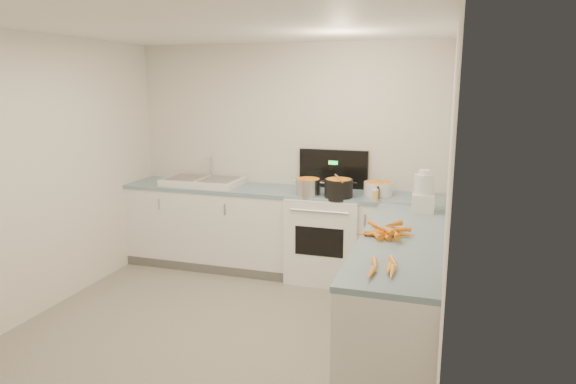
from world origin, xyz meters
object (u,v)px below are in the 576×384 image
(steel_pot, at_px, (308,188))
(spice_jar, at_px, (375,196))
(food_processor, at_px, (423,194))
(black_pot, at_px, (339,189))
(extract_bottle, at_px, (378,194))
(stove, at_px, (326,235))
(mixing_bowl, at_px, (378,189))
(sink, at_px, (203,181))

(steel_pot, xyz_separation_m, spice_jar, (0.70, -0.07, -0.02))
(food_processor, bearing_deg, spice_jar, 147.58)
(black_pot, bearing_deg, steel_pot, 179.43)
(extract_bottle, bearing_deg, black_pot, -173.29)
(steel_pot, relative_size, food_processor, 0.69)
(extract_bottle, height_order, food_processor, food_processor)
(stove, distance_m, mixing_bowl, 0.75)
(mixing_bowl, bearing_deg, sink, -179.27)
(sink, xyz_separation_m, steel_pot, (1.29, -0.19, 0.04))
(steel_pot, bearing_deg, mixing_bowl, 17.20)
(steel_pot, xyz_separation_m, mixing_bowl, (0.69, 0.21, -0.01))
(sink, distance_m, spice_jar, 2.00)
(sink, xyz_separation_m, spice_jar, (1.99, -0.26, 0.01))
(steel_pot, distance_m, spice_jar, 0.70)
(stove, distance_m, steel_pot, 0.59)
(sink, height_order, extract_bottle, sink)
(sink, distance_m, mixing_bowl, 1.98)
(extract_bottle, bearing_deg, mixing_bowl, 96.57)
(stove, distance_m, black_pot, 0.60)
(sink, height_order, black_pot, sink)
(stove, xyz_separation_m, spice_jar, (0.54, -0.24, 0.52))
(black_pot, xyz_separation_m, mixing_bowl, (0.37, 0.22, -0.01))
(stove, height_order, black_pot, stove)
(food_processor, bearing_deg, sink, 167.34)
(extract_bottle, bearing_deg, spice_jar, -95.23)
(food_processor, bearing_deg, stove, 151.87)
(mixing_bowl, distance_m, food_processor, 0.75)
(stove, distance_m, food_processor, 1.30)
(black_pot, distance_m, mixing_bowl, 0.43)
(stove, relative_size, mixing_bowl, 4.59)
(sink, relative_size, black_pot, 3.01)
(sink, bearing_deg, mixing_bowl, 0.73)
(mixing_bowl, bearing_deg, extract_bottle, -83.43)
(black_pot, relative_size, food_processor, 0.75)
(mixing_bowl, relative_size, extract_bottle, 2.89)
(mixing_bowl, height_order, food_processor, food_processor)
(extract_bottle, relative_size, spice_jar, 1.01)
(sink, distance_m, steel_pot, 1.30)
(mixing_bowl, relative_size, food_processor, 0.78)
(black_pot, bearing_deg, spice_jar, -9.69)
(spice_jar, bearing_deg, stove, 155.89)
(mixing_bowl, xyz_separation_m, spice_jar, (0.01, -0.28, -0.02))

